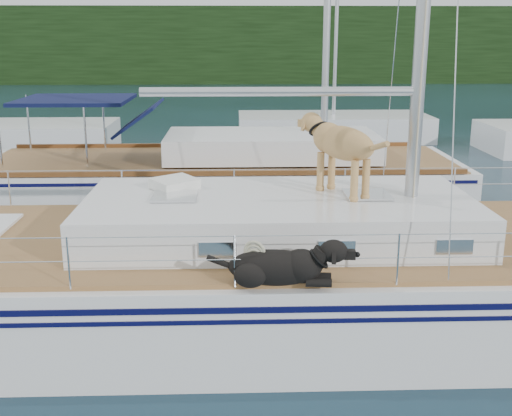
{
  "coord_description": "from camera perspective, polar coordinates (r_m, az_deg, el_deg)",
  "views": [
    {
      "loc": [
        0.21,
        -8.35,
        3.94
      ],
      "look_at": [
        0.5,
        0.2,
        1.6
      ],
      "focal_mm": 45.0,
      "sensor_mm": 36.0,
      "label": 1
    }
  ],
  "objects": [
    {
      "name": "tree_line",
      "position": [
        53.36,
        -2.26,
        14.26
      ],
      "size": [
        90.0,
        3.0,
        6.0
      ],
      "primitive_type": "cube",
      "color": "black",
      "rests_on": "ground"
    },
    {
      "name": "shore_bank",
      "position": [
        54.66,
        -2.23,
        11.76
      ],
      "size": [
        92.0,
        1.0,
        1.2
      ],
      "primitive_type": "cube",
      "color": "#595147",
      "rests_on": "ground"
    },
    {
      "name": "main_sailboat",
      "position": [
        8.96,
        -2.48,
        -6.03
      ],
      "size": [
        12.0,
        3.89,
        14.01
      ],
      "color": "silver",
      "rests_on": "ground"
    },
    {
      "name": "ground",
      "position": [
        9.24,
        -3.11,
        -9.98
      ],
      "size": [
        120.0,
        120.0,
        0.0
      ],
      "primitive_type": "plane",
      "color": "black",
      "rests_on": "ground"
    },
    {
      "name": "neighbor_sailboat",
      "position": [
        14.95,
        -2.8,
        2.46
      ],
      "size": [
        11.0,
        3.5,
        13.3
      ],
      "color": "silver",
      "rests_on": "ground"
    },
    {
      "name": "bg_boat_center",
      "position": [
        24.89,
        6.87,
        7.11
      ],
      "size": [
        7.2,
        3.0,
        11.65
      ],
      "color": "silver",
      "rests_on": "ground"
    }
  ]
}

